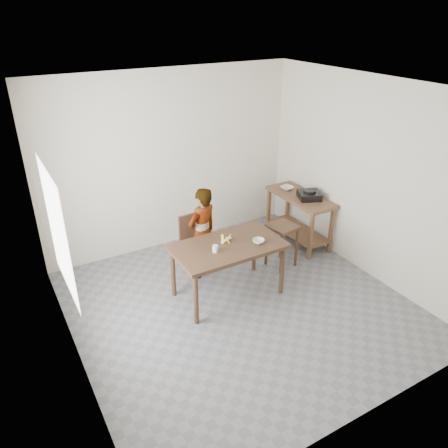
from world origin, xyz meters
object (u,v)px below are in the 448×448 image
prep_counter (298,219)px  child (202,233)px  dining_table (228,270)px  stool (282,245)px  dining_chair (198,244)px

prep_counter → child: child is taller
dining_table → stool: bearing=12.7°
prep_counter → stool: bearing=-145.4°
child → prep_counter: bearing=167.0°
dining_table → dining_chair: dining_chair is taller
dining_chair → stool: dining_chair is taller
child → dining_chair: bearing=-107.6°
child → dining_chair: size_ratio=1.60×
stool → dining_table: bearing=-167.3°
dining_table → stool: dining_table is taller
dining_table → stool: 1.07m
child → stool: 1.21m
dining_table → stool: (1.04, 0.23, -0.05)m
dining_table → prep_counter: 1.86m
dining_table → prep_counter: size_ratio=1.17×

